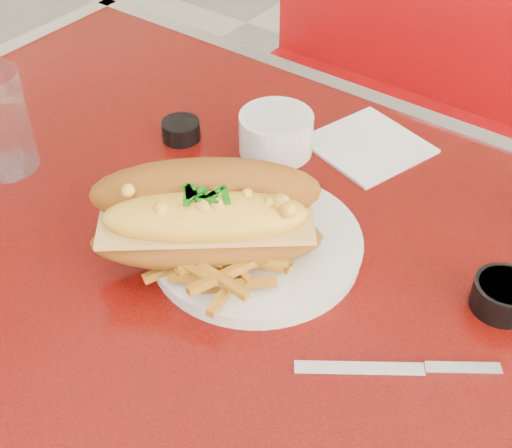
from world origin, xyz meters
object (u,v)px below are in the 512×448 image
Objects in this scene: sauce_cup_left at (181,129)px; diner_table at (231,349)px; mac_hoagie at (206,216)px; knife at (415,369)px; booth_bench_far at (456,213)px; fork at (211,239)px; sauce_cup_right at (504,294)px; dinner_plate at (256,244)px; gravy_ramekin at (276,132)px.

diner_table is at bearing -36.75° from sauce_cup_left.
mac_hoagie is 1.60× the size of knife.
booth_bench_far is 9.18× the size of fork.
sauce_cup_right is at bearing -15.08° from mac_hoagie.
sauce_cup_right reaches higher than diner_table.
mac_hoagie is 0.05m from fork.
diner_table is at bearing -121.50° from dinner_plate.
dinner_plate is 0.27m from sauce_cup_right.
sauce_cup_left is (-0.18, 0.16, -0.05)m from mac_hoagie.
diner_table is 0.87m from booth_bench_far.
diner_table is 0.23m from mac_hoagie.
sauce_cup_left reaches higher than diner_table.
diner_table is 0.29m from knife.
sauce_cup_right is (0.26, 0.08, 0.01)m from dinner_plate.
booth_bench_far is 4.71× the size of dinner_plate.
mac_hoagie is at bearing -74.02° from gravy_ramekin.
gravy_ramekin reaches higher than sauce_cup_left.
mac_hoagie reaches higher than gravy_ramekin.
diner_table is at bearing -157.49° from sauce_cup_right.
gravy_ramekin is 1.88× the size of sauce_cup_left.
mac_hoagie reaches higher than fork.
fork reaches higher than diner_table.
booth_bench_far is 0.85m from sauce_cup_left.
dinner_plate and fork have the same top height.
diner_table is 1.03× the size of booth_bench_far.
gravy_ramekin is 0.13m from sauce_cup_left.
dinner_plate is at bearing -60.90° from fork.
dinner_plate reaches higher than knife.
sauce_cup_right is at bearing -76.45° from fork.
fork reaches higher than knife.
mac_hoagie is 0.23m from gravy_ramekin.
dinner_plate is 0.23m from knife.
diner_table is at bearing -68.85° from gravy_ramekin.
knife is at bearing -39.06° from mac_hoagie.
mac_hoagie is at bearing 144.44° from knife.
knife is (0.24, -0.02, 0.16)m from diner_table.
dinner_plate is at bearing -61.02° from gravy_ramekin.
sauce_cup_left is at bearing 99.44° from mac_hoagie.
booth_bench_far is at bearing 82.66° from gravy_ramekin.
sauce_cup_left reaches higher than dinner_plate.
knife is (0.44, -0.16, -0.01)m from sauce_cup_left.
knife is (0.26, -0.01, -0.01)m from fork.
fork is 0.77× the size of knife.
mac_hoagie reaches higher than sauce_cup_left.
booth_bench_far reaches higher than mac_hoagie.
sauce_cup_right is at bearing 18.27° from dinner_plate.
sauce_cup_right is (0.35, -0.09, -0.01)m from gravy_ramekin.
booth_bench_far reaches higher than knife.
gravy_ramekin is (-0.10, 0.17, 0.02)m from dinner_plate.
booth_bench_far reaches higher than sauce_cup_left.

